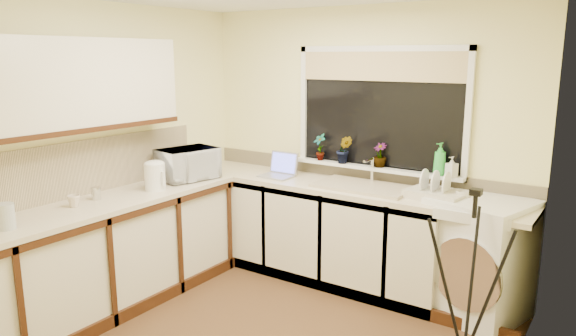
{
  "coord_description": "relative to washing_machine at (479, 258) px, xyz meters",
  "views": [
    {
      "loc": [
        2.14,
        -2.84,
        2.02
      ],
      "look_at": [
        -0.14,
        0.55,
        1.15
      ],
      "focal_mm": 33.16,
      "sensor_mm": 36.0,
      "label": 1
    }
  ],
  "objects": [
    {
      "name": "floor",
      "position": [
        -1.2,
        -1.23,
        -0.47
      ],
      "size": [
        3.2,
        3.2,
        0.0
      ],
      "primitive_type": "plane",
      "color": "#533921",
      "rests_on": "ground"
    },
    {
      "name": "wall_back",
      "position": [
        -1.2,
        0.27,
        0.75
      ],
      "size": [
        3.2,
        0.0,
        3.2
      ],
      "primitive_type": "plane",
      "rotation": [
        1.57,
        0.0,
        0.0
      ],
      "color": "#FBF3A7",
      "rests_on": "ground"
    },
    {
      "name": "wall_front",
      "position": [
        -1.2,
        -2.73,
        0.75
      ],
      "size": [
        3.2,
        0.0,
        3.2
      ],
      "primitive_type": "plane",
      "rotation": [
        -1.57,
        0.0,
        0.0
      ],
      "color": "#FBF3A7",
      "rests_on": "ground"
    },
    {
      "name": "wall_left",
      "position": [
        -2.8,
        -1.23,
        0.75
      ],
      "size": [
        0.0,
        3.0,
        3.0
      ],
      "primitive_type": "plane",
      "rotation": [
        1.57,
        0.0,
        1.57
      ],
      "color": "#FBF3A7",
      "rests_on": "ground"
    },
    {
      "name": "wall_right",
      "position": [
        0.4,
        -1.23,
        0.75
      ],
      "size": [
        0.0,
        3.0,
        3.0
      ],
      "primitive_type": "plane",
      "rotation": [
        1.57,
        0.0,
        -1.57
      ],
      "color": "#FBF3A7",
      "rests_on": "ground"
    },
    {
      "name": "base_cabinet_back",
      "position": [
        -1.52,
        -0.03,
        -0.04
      ],
      "size": [
        2.55,
        0.6,
        0.86
      ],
      "primitive_type": "cube",
      "color": "silver",
      "rests_on": "floor"
    },
    {
      "name": "base_cabinet_left",
      "position": [
        -2.5,
        -1.53,
        -0.04
      ],
      "size": [
        0.54,
        2.4,
        0.86
      ],
      "primitive_type": "cube",
      "color": "silver",
      "rests_on": "floor"
    },
    {
      "name": "worktop_back",
      "position": [
        -1.2,
        -0.03,
        0.41
      ],
      "size": [
        3.2,
        0.6,
        0.04
      ],
      "primitive_type": "cube",
      "color": "beige",
      "rests_on": "base_cabinet_back"
    },
    {
      "name": "worktop_left",
      "position": [
        -2.5,
        -1.53,
        0.41
      ],
      "size": [
        0.6,
        2.4,
        0.04
      ],
      "primitive_type": "cube",
      "color": "beige",
      "rests_on": "base_cabinet_left"
    },
    {
      "name": "upper_cabinet",
      "position": [
        -2.64,
        -1.68,
        1.33
      ],
      "size": [
        0.28,
        1.9,
        0.7
      ],
      "primitive_type": "cube",
      "color": "silver",
      "rests_on": "wall_left"
    },
    {
      "name": "splashback_left",
      "position": [
        -2.78,
        -1.53,
        0.65
      ],
      "size": [
        0.02,
        2.4,
        0.45
      ],
      "primitive_type": "cube",
      "color": "beige",
      "rests_on": "wall_left"
    },
    {
      "name": "splashback_back",
      "position": [
        -1.2,
        0.26,
        0.5
      ],
      "size": [
        3.2,
        0.02,
        0.14
      ],
      "primitive_type": "cube",
      "color": "beige",
      "rests_on": "wall_back"
    },
    {
      "name": "window_glass",
      "position": [
        -1.0,
        0.25,
        1.08
      ],
      "size": [
        1.5,
        0.02,
        1.0
      ],
      "primitive_type": "cube",
      "color": "black",
      "rests_on": "wall_back"
    },
    {
      "name": "window_blind",
      "position": [
        -1.0,
        0.23,
        1.45
      ],
      "size": [
        1.5,
        0.02,
        0.25
      ],
      "primitive_type": "cube",
      "color": "tan",
      "rests_on": "wall_back"
    },
    {
      "name": "windowsill",
      "position": [
        -1.0,
        0.2,
        0.56
      ],
      "size": [
        1.6,
        0.14,
        0.03
      ],
      "primitive_type": "cube",
      "color": "white",
      "rests_on": "wall_back"
    },
    {
      "name": "sink",
      "position": [
        -1.0,
        -0.03,
        0.44
      ],
      "size": [
        0.82,
        0.46,
        0.03
      ],
      "primitive_type": "cube",
      "color": "tan",
      "rests_on": "worktop_back"
    },
    {
      "name": "faucet",
      "position": [
        -1.0,
        0.15,
        0.55
      ],
      "size": [
        0.03,
        0.03,
        0.24
      ],
      "primitive_type": "cylinder",
      "color": "silver",
      "rests_on": "worktop_back"
    },
    {
      "name": "washing_machine",
      "position": [
        0.0,
        0.0,
        0.0
      ],
      "size": [
        0.81,
        0.8,
        0.94
      ],
      "primitive_type": "cube",
      "rotation": [
        0.0,
        0.0,
        -0.27
      ],
      "color": "white",
      "rests_on": "floor"
    },
    {
      "name": "laptop",
      "position": [
        -1.85,
        -0.05,
        0.49
      ],
      "size": [
        0.31,
        0.27,
        0.22
      ],
      "rotation": [
        0.0,
        0.0,
        -0.02
      ],
      "color": "#9D9DA4",
      "rests_on": "worktop_back"
    },
    {
      "name": "kettle",
      "position": [
        -2.43,
        -1.08,
        0.54
      ],
      "size": [
        0.17,
        0.17,
        0.23
      ],
      "primitive_type": "cylinder",
      "color": "white",
      "rests_on": "worktop_left"
    },
    {
      "name": "dish_rack",
      "position": [
        -0.35,
        -0.02,
        0.46
      ],
      "size": [
        0.5,
        0.41,
        0.07
      ],
      "primitive_type": "cube",
      "rotation": [
        0.0,
        0.0,
        -0.17
      ],
      "color": "beige",
      "rests_on": "worktop_back"
    },
    {
      "name": "tripod",
      "position": [
        0.12,
        -0.71,
        0.12
      ],
      "size": [
        0.77,
        0.77,
        1.19
      ],
      "primitive_type": null,
      "rotation": [
        0.0,
        0.0,
        -0.38
      ],
      "color": "black",
      "rests_on": "floor"
    },
    {
      "name": "glass_jug",
      "position": [
        -2.45,
        -2.34,
        0.51
      ],
      "size": [
        0.12,
        0.12,
        0.17
      ],
      "primitive_type": "cylinder",
      "color": "#B4BABF",
      "rests_on": "worktop_left"
    },
    {
      "name": "steel_jar",
      "position": [
        -2.58,
        -1.55,
        0.48
      ],
      "size": [
        0.07,
        0.07,
        0.1
      ],
      "primitive_type": "cylinder",
      "color": "silver",
      "rests_on": "worktop_left"
    },
    {
      "name": "microwave",
      "position": [
        -2.48,
        -0.63,
        0.57
      ],
      "size": [
        0.45,
        0.58,
        0.29
      ],
      "primitive_type": "imported",
      "rotation": [
        0.0,
        0.0,
        1.37
      ],
      "color": "white",
      "rests_on": "worktop_left"
    },
    {
      "name": "plant_a",
      "position": [
        -1.55,
        0.17,
        0.7
      ],
      "size": [
        0.16,
        0.13,
        0.25
      ],
      "primitive_type": "imported",
      "rotation": [
        0.0,
        0.0,
        -0.39
      ],
      "color": "#999999",
      "rests_on": "windowsill"
    },
    {
      "name": "plant_b",
      "position": [
        -1.29,
        0.16,
        0.71
      ],
      "size": [
        0.17,
        0.16,
        0.26
      ],
      "primitive_type": "imported",
      "rotation": [
        0.0,
        0.0,
        0.39
      ],
      "color": "#999999",
      "rests_on": "windowsill"
    },
    {
      "name": "plant_c",
      "position": [
        -0.95,
        0.2,
        0.69
      ],
      "size": [
        0.14,
        0.14,
        0.22
      ],
      "primitive_type": "imported",
      "rotation": [
        0.0,
        0.0,
        -0.2
      ],
      "color": "#999999",
      "rests_on": "windowsill"
    },
    {
      "name": "soap_bottle_green",
      "position": [
        -0.41,
        0.17,
        0.71
      ],
      "size": [
        0.13,
        0.13,
        0.27
      ],
      "primitive_type": "imported",
      "rotation": [
        0.0,
        0.0,
        -0.36
      ],
      "color": "green",
      "rests_on": "windowsill"
    },
    {
      "name": "soap_bottle_clear",
      "position": [
        -0.3,
        0.16,
        0.66
      ],
      "size": [
        0.1,
        0.1,
        0.17
      ],
      "primitive_type": "imported",
      "rotation": [
        0.0,
        0.0,
        -0.42
      ],
      "color": "#999999",
      "rests_on": "windowsill"
    },
    {
      "name": "cup_back",
      "position": [
        -0.16,
        0.0,
        0.47
      ],
      "size": [
        0.14,
        0.14,
        0.09
      ],
      "primitive_type": "imported",
      "rotation": [
        0.0,
        0.0,
        -0.34
      ],
      "color": "silver",
      "rests_on": "worktop_back"
    },
    {
      "name": "cup_left",
      "position": [
        -2.54,
        -1.77,
        0.47
      ],
      "size": [
        0.13,
        0.13,
        0.09
      ],
      "primitive_type": "imported",
      "rotation": [
        0.0,
        0.0,
        0.39
      ],
      "color": "beige",
      "rests_on": "worktop_left"
    }
  ]
}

